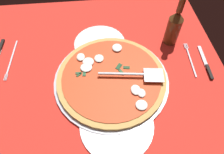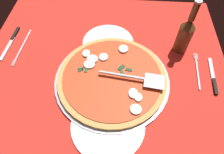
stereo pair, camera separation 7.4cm
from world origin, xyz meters
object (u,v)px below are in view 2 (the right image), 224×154
object	(u,v)px
dinner_plate_left	(108,42)
pizza	(112,77)
pizza_server	(136,78)
beer_bottle	(185,34)
dinner_plate_right	(108,125)
place_setting_near	(17,44)
place_setting_far	(205,75)

from	to	relation	value
dinner_plate_left	pizza	xyz separation A→B (cm)	(19.70, 3.12, 1.64)
pizza	pizza_server	size ratio (longest dim) A/B	1.69
beer_bottle	pizza_server	bearing A→B (deg)	-44.26
pizza	dinner_plate_right	bearing A→B (deg)	-0.01
dinner_plate_right	place_setting_near	size ratio (longest dim) A/B	1.10
dinner_plate_left	place_setting_near	xyz separation A→B (cm)	(3.73, -40.27, -0.14)
dinner_plate_left	pizza_server	distance (cm)	24.60
place_setting_far	beer_bottle	world-z (taller)	beer_bottle
dinner_plate_left	beer_bottle	world-z (taller)	beer_bottle
dinner_plate_right	pizza_server	distance (cm)	19.57
place_setting_near	pizza_server	bearing A→B (deg)	74.20
dinner_plate_right	place_setting_near	world-z (taller)	place_setting_near
beer_bottle	dinner_plate_right	bearing A→B (deg)	-37.49
beer_bottle	place_setting_far	bearing A→B (deg)	32.35
pizza_server	place_setting_near	world-z (taller)	pizza_server
pizza_server	place_setting_far	xyz separation A→B (cm)	(-6.06, 27.60, -4.06)
dinner_plate_right	pizza	size ratio (longest dim) A/B	0.60
dinner_plate_right	beer_bottle	world-z (taller)	beer_bottle
pizza_server	dinner_plate_right	bearing A→B (deg)	-110.60
beer_bottle	dinner_plate_left	bearing A→B (deg)	-92.80
place_setting_near	beer_bottle	world-z (taller)	beer_bottle
dinner_plate_left	pizza	size ratio (longest dim) A/B	0.54
pizza	place_setting_near	xyz separation A→B (cm)	(-15.97, -43.39, -1.78)
dinner_plate_left	pizza	world-z (taller)	pizza
dinner_plate_right	pizza	distance (cm)	18.41
place_setting_far	pizza_server	bearing A→B (deg)	106.59
pizza	place_setting_far	world-z (taller)	pizza
dinner_plate_left	beer_bottle	bearing A→B (deg)	87.20
pizza	dinner_plate_left	bearing A→B (deg)	-171.00
dinner_plate_right	pizza	bearing A→B (deg)	179.99
pizza_server	beer_bottle	world-z (taller)	beer_bottle
place_setting_far	beer_bottle	size ratio (longest dim) A/B	0.83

